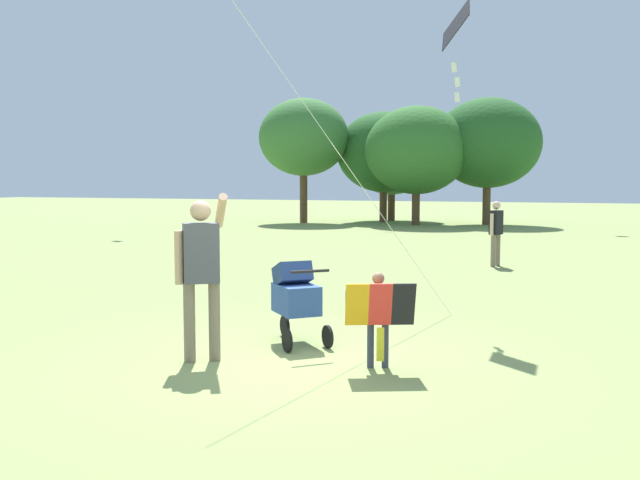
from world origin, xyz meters
TOP-DOWN VIEW (x-y plane):
  - ground_plane at (0.00, 0.00)m, footprint 120.00×120.00m
  - treeline_distant at (1.47, 26.15)m, footprint 35.87×7.47m
  - child_with_butterfly_kite at (1.00, 0.07)m, footprint 0.74×0.49m
  - person_adult_flyer at (-0.95, -0.30)m, footprint 0.56×0.72m
  - stroller at (-0.30, 0.88)m, footprint 0.96×0.99m
  - kite_adult_black at (1.15, 3.31)m, footprint 2.17×4.00m
  - person_sitting_far at (1.08, 9.92)m, footprint 0.31×0.47m
  - cooler_box at (-0.19, 3.34)m, footprint 0.45×0.33m

SIDE VIEW (x-z plane):
  - ground_plane at x=0.00m, z-range 0.00..0.00m
  - cooler_box at x=-0.19m, z-range 0.00..0.35m
  - stroller at x=-0.30m, z-range 0.09..1.12m
  - child_with_butterfly_kite at x=1.00m, z-range 0.11..1.15m
  - person_sitting_far at x=1.08m, z-range 0.14..1.67m
  - person_adult_flyer at x=-0.95m, z-range 0.15..2.03m
  - treeline_distant at x=1.47m, z-range 0.37..7.13m
  - kite_adult_black at x=1.15m, z-range 1.77..6.48m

